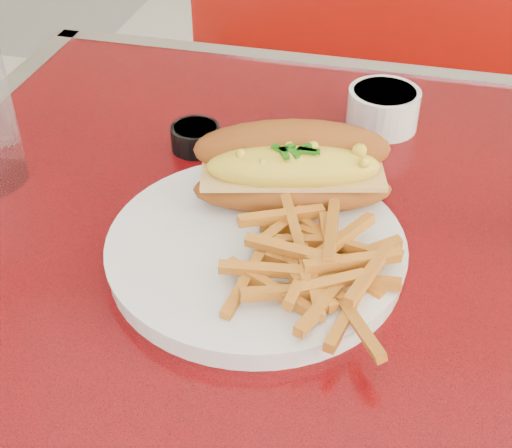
% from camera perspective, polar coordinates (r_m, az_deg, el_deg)
% --- Properties ---
extents(diner_table, '(1.23, 0.83, 0.77)m').
position_cam_1_polar(diner_table, '(0.78, 15.63, -12.84)').
color(diner_table, '#BA0B11').
rests_on(diner_table, ground).
extents(booth_bench_far, '(1.20, 0.51, 0.90)m').
position_cam_1_polar(booth_bench_far, '(1.61, 14.49, 2.07)').
color(booth_bench_far, maroon).
rests_on(booth_bench_far, ground).
extents(dinner_plate, '(0.31, 0.31, 0.02)m').
position_cam_1_polar(dinner_plate, '(0.65, 0.00, -2.02)').
color(dinner_plate, white).
rests_on(dinner_plate, diner_table).
extents(mac_hoagie, '(0.21, 0.14, 0.08)m').
position_cam_1_polar(mac_hoagie, '(0.68, 2.94, 4.48)').
color(mac_hoagie, '#944C18').
rests_on(mac_hoagie, dinner_plate).
extents(fries_pile, '(0.13, 0.12, 0.04)m').
position_cam_1_polar(fries_pile, '(0.60, 4.60, -3.06)').
color(fries_pile, orange).
rests_on(fries_pile, dinner_plate).
extents(fork, '(0.08, 0.15, 0.00)m').
position_cam_1_polar(fork, '(0.63, 4.67, -2.63)').
color(fork, silver).
rests_on(fork, dinner_plate).
extents(gravy_ramekin, '(0.09, 0.09, 0.05)m').
position_cam_1_polar(gravy_ramekin, '(0.85, 10.14, 9.17)').
color(gravy_ramekin, white).
rests_on(gravy_ramekin, diner_table).
extents(sauce_cup_left, '(0.07, 0.07, 0.03)m').
position_cam_1_polar(sauce_cup_left, '(0.81, -4.85, 6.99)').
color(sauce_cup_left, black).
rests_on(sauce_cup_left, diner_table).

